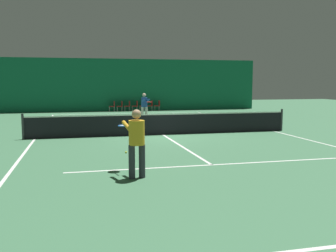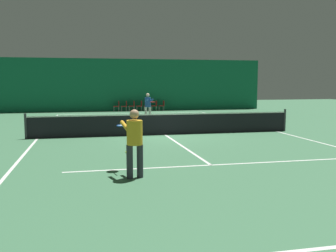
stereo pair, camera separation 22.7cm
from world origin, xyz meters
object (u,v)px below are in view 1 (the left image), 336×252
courtside_chair_0 (113,106)px  courtside_chair_2 (128,105)px  tennis_net (163,123)px  player_near (136,138)px  courtside_chair_3 (136,105)px  tennis_ball (126,152)px  player_far (144,104)px  courtside_chair_1 (120,105)px  courtside_chair_6 (158,105)px  courtside_chair_4 (143,105)px  courtside_chair_5 (150,105)px

courtside_chair_0 → courtside_chair_2: same height
tennis_net → player_near: size_ratio=7.03×
courtside_chair_3 → tennis_ball: (-3.05, -18.10, -0.45)m
player_far → courtside_chair_0: (-1.33, 7.33, -0.49)m
player_far → tennis_net: bearing=-11.2°
player_near → courtside_chair_1: bearing=-16.3°
player_near → courtside_chair_0: player_near is taller
courtside_chair_6 → courtside_chair_2: bearing=-90.0°
tennis_ball → courtside_chair_4: bearing=78.5°
tennis_net → player_far: bearing=87.1°
courtside_chair_6 → tennis_ball: size_ratio=12.73×
courtside_chair_3 → courtside_chair_4: (0.62, 0.00, 0.00)m
courtside_chair_1 → courtside_chair_2: (0.62, 0.00, 0.00)m
courtside_chair_1 → courtside_chair_2: same height
tennis_ball → player_far: bearing=76.9°
courtside_chair_3 → courtside_chair_4: bearing=90.0°
player_far → courtside_chair_2: size_ratio=1.99×
player_far → courtside_chair_0: player_far is taller
courtside_chair_0 → courtside_chair_4: same height
courtside_chair_4 → player_near: bearing=-10.1°
player_near → courtside_chair_3: bearing=-19.6°
courtside_chair_6 → tennis_ball: (-4.91, -18.10, -0.45)m
player_near → courtside_chair_1: player_near is taller
courtside_chair_0 → courtside_chair_3: bearing=90.0°
courtside_chair_5 → courtside_chair_4: bearing=-90.0°
player_near → courtside_chair_0: bearing=-14.6°
courtside_chair_5 → tennis_net: bearing=-8.5°
tennis_net → courtside_chair_4: size_ratio=14.29×
player_far → courtside_chair_1: player_far is taller
player_far → tennis_ball: bearing=-21.4°
courtside_chair_0 → courtside_chair_6: 3.72m
courtside_chair_2 → courtside_chair_3: bearing=90.0°
courtside_chair_2 → courtside_chair_3: size_ratio=1.00×
courtside_chair_0 → courtside_chair_5: bearing=90.0°
tennis_net → courtside_chair_3: (0.87, 14.06, -0.03)m
courtside_chair_1 → courtside_chair_5: (2.48, 0.00, 0.00)m
courtside_chair_0 → courtside_chair_5: (3.10, 0.00, 0.00)m
tennis_ball → courtside_chair_5: bearing=76.7°
player_near → courtside_chair_2: bearing=-17.9°
tennis_net → courtside_chair_5: tennis_net is taller
courtside_chair_4 → courtside_chair_6: size_ratio=1.00×
courtside_chair_2 → courtside_chair_6: 2.48m
courtside_chair_2 → tennis_ball: (-2.43, -18.10, -0.45)m
courtside_chair_2 → player_near: bearing=-6.9°
player_far → courtside_chair_4: 7.43m
courtside_chair_3 → courtside_chair_6: bearing=90.0°
player_far → tennis_ball: (-2.52, -10.77, -0.94)m
tennis_net → courtside_chair_4: (1.49, 14.06, -0.03)m
courtside_chair_1 → courtside_chair_2: 0.62m
courtside_chair_2 → courtside_chair_0: bearing=-90.0°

